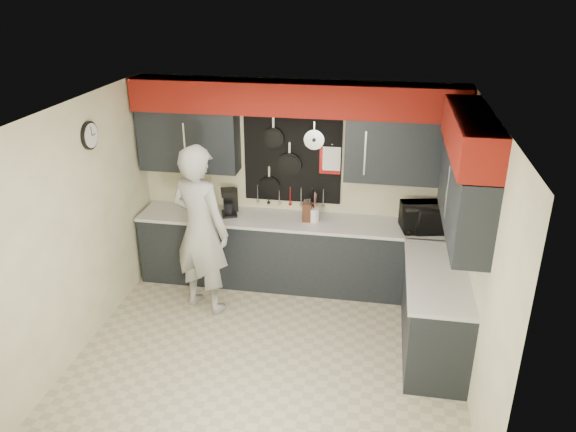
% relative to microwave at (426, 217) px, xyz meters
% --- Properties ---
extents(ground, '(4.00, 4.00, 0.00)m').
position_rel_microwave_xyz_m(ground, '(-1.61, -1.41, -1.08)').
color(ground, '#BBB391').
rests_on(ground, ground).
extents(back_wall_assembly, '(4.00, 0.36, 2.60)m').
position_rel_microwave_xyz_m(back_wall_assembly, '(-1.60, 0.19, 0.93)').
color(back_wall_assembly, beige).
rests_on(back_wall_assembly, ground).
extents(right_wall_assembly, '(0.36, 3.50, 2.60)m').
position_rel_microwave_xyz_m(right_wall_assembly, '(0.24, -1.15, 0.86)').
color(right_wall_assembly, beige).
rests_on(right_wall_assembly, ground).
extents(left_wall_assembly, '(0.05, 3.50, 2.60)m').
position_rel_microwave_xyz_m(left_wall_assembly, '(-3.61, -1.40, 0.25)').
color(left_wall_assembly, beige).
rests_on(left_wall_assembly, ground).
extents(base_cabinets, '(3.95, 2.20, 0.92)m').
position_rel_microwave_xyz_m(base_cabinets, '(-1.12, -0.28, -0.62)').
color(base_cabinets, black).
rests_on(base_cabinets, ground).
extents(microwave, '(0.65, 0.50, 0.32)m').
position_rel_microwave_xyz_m(microwave, '(0.00, 0.00, 0.00)').
color(microwave, black).
rests_on(microwave, base_cabinets).
extents(knife_block, '(0.11, 0.11, 0.24)m').
position_rel_microwave_xyz_m(knife_block, '(-1.43, 0.01, -0.04)').
color(knife_block, '#331D10').
rests_on(knife_block, base_cabinets).
extents(utensil_crock, '(0.13, 0.13, 0.17)m').
position_rel_microwave_xyz_m(utensil_crock, '(-1.34, 0.02, -0.08)').
color(utensil_crock, white).
rests_on(utensil_crock, base_cabinets).
extents(coffee_maker, '(0.25, 0.28, 0.34)m').
position_rel_microwave_xyz_m(coffee_maker, '(-2.42, 0.06, 0.01)').
color(coffee_maker, black).
rests_on(coffee_maker, base_cabinets).
extents(person, '(0.87, 0.73, 2.04)m').
position_rel_microwave_xyz_m(person, '(-2.57, -0.68, -0.06)').
color(person, '#A6A6A3').
rests_on(person, ground).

